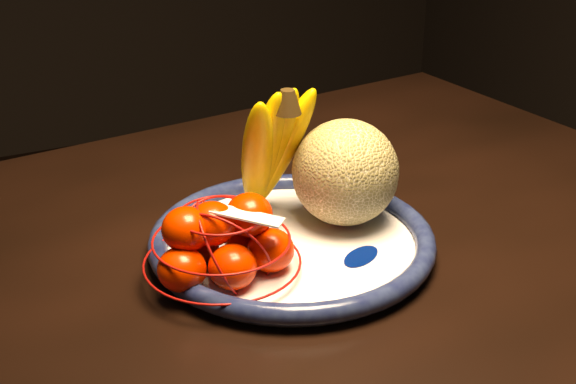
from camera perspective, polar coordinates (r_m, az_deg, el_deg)
name	(u,v)px	position (r m, az deg, el deg)	size (l,w,h in m)	color
dining_table	(168,358)	(0.88, -8.56, -11.62)	(1.57, 1.06, 0.73)	black
fruit_bowl	(292,242)	(0.89, 0.27, -3.56)	(0.32, 0.32, 0.03)	white
cantaloupe	(345,172)	(0.92, 4.10, 1.40)	(0.12, 0.12, 0.12)	olive
banana_bunch	(269,145)	(0.91, -1.33, 3.38)	(0.12, 0.11, 0.18)	#F5BF04
mandarin_bag	(222,243)	(0.83, -4.71, -3.60)	(0.19, 0.19, 0.10)	#FF2600
price_tag	(247,216)	(0.80, -2.92, -1.68)	(0.07, 0.03, 0.00)	white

